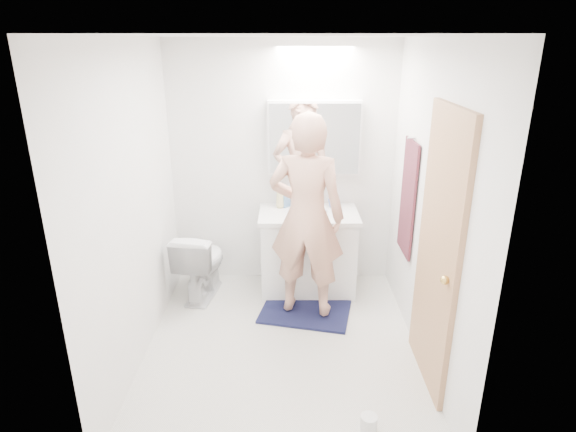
{
  "coord_description": "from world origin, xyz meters",
  "views": [
    {
      "loc": [
        0.04,
        -3.34,
        2.38
      ],
      "look_at": [
        0.05,
        0.25,
        1.05
      ],
      "focal_mm": 29.83,
      "sensor_mm": 36.0,
      "label": 1
    }
  ],
  "objects_px": {
    "vanity_cabinet": "(308,253)",
    "person": "(307,217)",
    "toothbrush_cup": "(333,203)",
    "toilet_paper_roll": "(369,423)",
    "soap_bottle_a": "(280,197)",
    "toilet": "(201,263)",
    "medicine_cabinet": "(314,138)",
    "soap_bottle_b": "(284,197)"
  },
  "relations": [
    {
      "from": "vanity_cabinet",
      "to": "person",
      "type": "xyz_separation_m",
      "value": [
        -0.04,
        -0.46,
        0.56
      ]
    },
    {
      "from": "toothbrush_cup",
      "to": "toilet_paper_roll",
      "type": "relative_size",
      "value": 0.8
    },
    {
      "from": "person",
      "to": "soap_bottle_a",
      "type": "height_order",
      "value": "person"
    },
    {
      "from": "toilet",
      "to": "person",
      "type": "bearing_deg",
      "value": 170.44
    },
    {
      "from": "toilet",
      "to": "soap_bottle_a",
      "type": "bearing_deg",
      "value": -151.26
    },
    {
      "from": "person",
      "to": "toilet_paper_roll",
      "type": "xyz_separation_m",
      "value": [
        0.36,
        -1.41,
        -0.9
      ]
    },
    {
      "from": "medicine_cabinet",
      "to": "soap_bottle_b",
      "type": "distance_m",
      "value": 0.65
    },
    {
      "from": "medicine_cabinet",
      "to": "toilet_paper_roll",
      "type": "xyz_separation_m",
      "value": [
        0.27,
        -2.08,
        -1.45
      ]
    },
    {
      "from": "vanity_cabinet",
      "to": "toilet_paper_roll",
      "type": "xyz_separation_m",
      "value": [
        0.32,
        -1.87,
        -0.34
      ]
    },
    {
      "from": "vanity_cabinet",
      "to": "toilet_paper_roll",
      "type": "distance_m",
      "value": 1.93
    },
    {
      "from": "toilet",
      "to": "toilet_paper_roll",
      "type": "bearing_deg",
      "value": 137.46
    },
    {
      "from": "toilet",
      "to": "soap_bottle_b",
      "type": "xyz_separation_m",
      "value": [
        0.81,
        0.3,
        0.57
      ]
    },
    {
      "from": "toilet",
      "to": "toilet_paper_roll",
      "type": "height_order",
      "value": "toilet"
    },
    {
      "from": "medicine_cabinet",
      "to": "soap_bottle_b",
      "type": "xyz_separation_m",
      "value": [
        -0.28,
        -0.03,
        -0.58
      ]
    },
    {
      "from": "medicine_cabinet",
      "to": "soap_bottle_a",
      "type": "xyz_separation_m",
      "value": [
        -0.32,
        -0.06,
        -0.57
      ]
    },
    {
      "from": "soap_bottle_b",
      "to": "medicine_cabinet",
      "type": "bearing_deg",
      "value": 6.02
    },
    {
      "from": "vanity_cabinet",
      "to": "medicine_cabinet",
      "type": "distance_m",
      "value": 1.13
    },
    {
      "from": "soap_bottle_b",
      "to": "toothbrush_cup",
      "type": "bearing_deg",
      "value": -2.4
    },
    {
      "from": "toilet",
      "to": "soap_bottle_b",
      "type": "bearing_deg",
      "value": -150.25
    },
    {
      "from": "medicine_cabinet",
      "to": "toilet_paper_roll",
      "type": "height_order",
      "value": "medicine_cabinet"
    },
    {
      "from": "toothbrush_cup",
      "to": "soap_bottle_a",
      "type": "bearing_deg",
      "value": -178.89
    },
    {
      "from": "toilet",
      "to": "toothbrush_cup",
      "type": "distance_m",
      "value": 1.41
    },
    {
      "from": "medicine_cabinet",
      "to": "soap_bottle_b",
      "type": "height_order",
      "value": "medicine_cabinet"
    },
    {
      "from": "person",
      "to": "soap_bottle_b",
      "type": "distance_m",
      "value": 0.67
    },
    {
      "from": "soap_bottle_a",
      "to": "medicine_cabinet",
      "type": "bearing_deg",
      "value": 10.46
    },
    {
      "from": "medicine_cabinet",
      "to": "vanity_cabinet",
      "type": "bearing_deg",
      "value": -103.48
    },
    {
      "from": "toothbrush_cup",
      "to": "toilet_paper_roll",
      "type": "xyz_separation_m",
      "value": [
        0.08,
        -2.03,
        -0.81
      ]
    },
    {
      "from": "soap_bottle_a",
      "to": "toilet_paper_roll",
      "type": "relative_size",
      "value": 1.95
    },
    {
      "from": "medicine_cabinet",
      "to": "soap_bottle_a",
      "type": "distance_m",
      "value": 0.66
    },
    {
      "from": "vanity_cabinet",
      "to": "soap_bottle_b",
      "type": "height_order",
      "value": "soap_bottle_b"
    },
    {
      "from": "toilet",
      "to": "soap_bottle_b",
      "type": "relative_size",
      "value": 3.58
    },
    {
      "from": "person",
      "to": "toothbrush_cup",
      "type": "bearing_deg",
      "value": -101.81
    },
    {
      "from": "toilet",
      "to": "soap_bottle_b",
      "type": "height_order",
      "value": "soap_bottle_b"
    },
    {
      "from": "medicine_cabinet",
      "to": "person",
      "type": "relative_size",
      "value": 0.49
    },
    {
      "from": "vanity_cabinet",
      "to": "toothbrush_cup",
      "type": "relative_size",
      "value": 10.19
    },
    {
      "from": "toilet",
      "to": "soap_bottle_a",
      "type": "height_order",
      "value": "soap_bottle_a"
    },
    {
      "from": "medicine_cabinet",
      "to": "person",
      "type": "height_order",
      "value": "same"
    },
    {
      "from": "soap_bottle_a",
      "to": "toilet_paper_roll",
      "type": "height_order",
      "value": "soap_bottle_a"
    },
    {
      "from": "medicine_cabinet",
      "to": "toothbrush_cup",
      "type": "height_order",
      "value": "medicine_cabinet"
    },
    {
      "from": "toothbrush_cup",
      "to": "vanity_cabinet",
      "type": "bearing_deg",
      "value": -146.56
    },
    {
      "from": "vanity_cabinet",
      "to": "toilet",
      "type": "relative_size",
      "value": 1.31
    },
    {
      "from": "vanity_cabinet",
      "to": "toilet_paper_roll",
      "type": "height_order",
      "value": "vanity_cabinet"
    }
  ]
}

